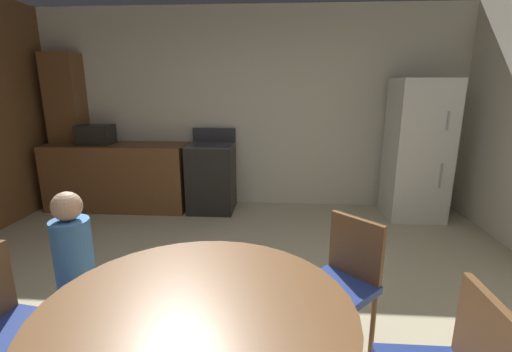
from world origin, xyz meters
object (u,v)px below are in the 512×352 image
at_px(oven_range, 212,177).
at_px(person_child, 76,274).
at_px(microwave, 96,135).
at_px(refrigerator, 417,150).
at_px(dining_table, 198,339).
at_px(chair_northeast, 343,277).
at_px(chair_west, 1,325).

distance_m(oven_range, person_child, 2.81).
relative_size(microwave, person_child, 0.40).
bearing_deg(person_child, microwave, 147.14).
height_order(refrigerator, person_child, refrigerator).
relative_size(dining_table, person_child, 1.25).
distance_m(oven_range, chair_northeast, 2.91).
xyz_separation_m(refrigerator, chair_west, (-3.13, -3.12, -0.38)).
bearing_deg(chair_west, refrigerator, 54.08).
xyz_separation_m(microwave, chair_northeast, (2.91, -2.59, -0.53)).
xyz_separation_m(dining_table, chair_west, (-1.05, 0.17, -0.11)).
bearing_deg(chair_northeast, person_child, -37.87).
distance_m(refrigerator, person_child, 4.03).
distance_m(oven_range, chair_west, 3.21).
relative_size(oven_range, person_child, 1.01).
bearing_deg(refrigerator, chair_west, -135.09).
height_order(oven_range, refrigerator, refrigerator).
relative_size(dining_table, chair_west, 1.56).
xyz_separation_m(oven_range, dining_table, (0.58, -3.34, 0.15)).
bearing_deg(person_child, chair_west, -83.31).
height_order(chair_northeast, chair_west, same).
relative_size(refrigerator, chair_west, 2.02).
xyz_separation_m(dining_table, person_child, (-0.87, 0.55, -0.03)).
relative_size(dining_table, chair_northeast, 1.56).
bearing_deg(person_child, chair_northeast, 39.49).
xyz_separation_m(chair_west, person_child, (0.18, 0.38, 0.08)).
relative_size(oven_range, chair_west, 1.26).
height_order(chair_west, person_child, person_child).
height_order(microwave, person_child, microwave).
bearing_deg(dining_table, person_child, 147.63).
bearing_deg(refrigerator, oven_range, 178.84).
height_order(oven_range, microwave, microwave).
distance_m(oven_range, refrigerator, 2.69).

